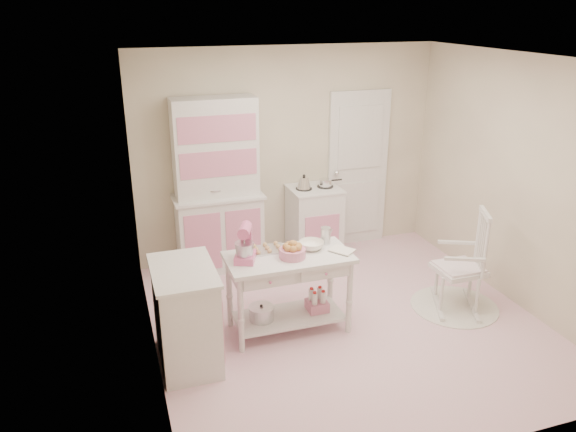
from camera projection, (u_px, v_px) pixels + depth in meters
The scene contains 14 objects.
room_shell at pixel (353, 166), 5.15m from camera, with size 3.84×3.84×2.62m.
door at pixel (358, 169), 7.32m from camera, with size 0.82×0.05×2.04m, color white.
hutch at pixel (218, 186), 6.56m from camera, with size 1.06×0.50×2.08m, color white.
stove at pixel (314, 222), 7.08m from camera, with size 0.62×0.57×0.92m, color white.
base_cabinet at pixel (186, 316), 4.96m from camera, with size 0.54×0.84×0.92m, color white.
lace_rug at pixel (454, 306), 6.01m from camera, with size 0.92×0.92×0.01m, color white.
rocking_chair at pixel (460, 260), 5.82m from camera, with size 0.48×0.72×1.10m, color white.
work_table at pixel (289, 293), 5.48m from camera, with size 1.20×0.60×0.80m, color white.
stand_mixer at pixel (245, 244), 5.17m from camera, with size 0.20×0.28×0.34m, color #DC5C94.
cookie_tray at pixel (268, 249), 5.45m from camera, with size 0.34×0.24×0.02m, color silver.
bread_basket at pixel (292, 253), 5.28m from camera, with size 0.25×0.25×0.09m, color pink.
mixing_bowl at pixel (311, 245), 5.47m from camera, with size 0.24×0.24×0.08m, color white.
metal_pitcher at pixel (326, 236), 5.58m from camera, with size 0.10×0.10×0.17m, color silver.
recipe_book at pixel (337, 253), 5.36m from camera, with size 0.17×0.23×0.02m, color white.
Camera 1 is at (-2.13, -4.54, 3.04)m, focal length 35.00 mm.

